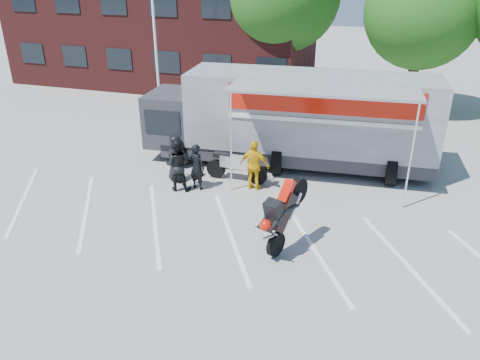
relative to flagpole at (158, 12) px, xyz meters
The scene contains 12 objects.
ground 12.83m from the flagpole, 58.02° to the right, with size 100.00×100.00×0.00m, color gray.
parking_bay_lines 12.06m from the flagpole, 55.25° to the right, with size 18.00×5.00×0.01m, color white.
office_building 8.97m from the flagpole, 115.15° to the left, with size 18.00×8.00×7.00m, color #4F1B19.
flagpole is the anchor object (origin of this frame).
tree_mid 12.31m from the flagpole, 23.97° to the left, with size 5.44×5.44×7.68m.
transporter_truck 9.33m from the flagpole, 25.35° to the right, with size 10.92×5.26×3.47m, color #97999F, non-canonical shape.
parked_motorcycle 9.25m from the flagpole, 45.14° to the right, with size 0.77×2.30×1.20m, color silver, non-canonical shape.
stunt_bike_rider 13.16m from the flagpole, 47.64° to the right, with size 0.88×1.86×2.19m, color black, non-canonical shape.
spectator_leather_a 8.19m from the flagpole, 60.50° to the right, with size 0.83×0.54×1.70m, color black.
spectator_leather_b 8.91m from the flagpole, 55.94° to the right, with size 0.59×0.39×1.61m, color black.
spectator_leather_c 8.79m from the flagpole, 60.63° to the right, with size 0.88×0.68×1.80m, color black.
spectator_hivis 9.58m from the flagpole, 43.56° to the right, with size 1.03×0.43×1.75m, color yellow.
Camera 1 is at (3.97, -9.79, 7.07)m, focal length 35.00 mm.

